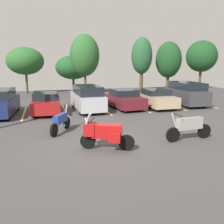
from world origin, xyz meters
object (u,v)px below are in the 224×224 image
motorcycle_touring (104,133)px  car_maroon (123,99)px  motorcycle_third (61,122)px  car_tan (155,98)px  car_red (47,103)px  car_charcoal (185,93)px  car_navy (0,103)px  motorcycle_second (189,127)px  car_silver (87,98)px

motorcycle_touring → car_maroon: (3.69, 8.51, 0.00)m
motorcycle_third → car_tan: (7.71, 5.17, 0.14)m
motorcycle_touring → car_maroon: 9.27m
car_red → car_charcoal: bearing=1.3°
car_navy → car_charcoal: car_charcoal is taller
car_red → motorcycle_third: bearing=-83.9°
motorcycle_touring → motorcycle_second: motorcycle_touring is taller
motorcycle_second → car_maroon: (-0.25, 8.43, 0.08)m
motorcycle_touring → car_maroon: motorcycle_touring is taller
motorcycle_touring → car_silver: car_silver is taller
motorcycle_third → car_navy: bearing=124.7°
motorcycle_second → car_tan: 8.36m
car_maroon → car_tan: (2.53, -0.38, -0.00)m
car_maroon → motorcycle_second: bearing=-88.3°
car_silver → car_charcoal: 8.34m
motorcycle_second → car_charcoal: size_ratio=0.48×
car_navy → car_red: (2.95, 0.13, -0.16)m
motorcycle_touring → car_silver: (0.83, 8.18, 0.22)m
motorcycle_second → motorcycle_third: (-5.43, 2.87, -0.06)m
car_silver → motorcycle_third: bearing=-114.0°
motorcycle_third → car_tan: 9.29m
car_maroon → car_navy: bearing=-176.8°
car_tan → car_charcoal: car_charcoal is taller
motorcycle_second → car_silver: size_ratio=0.52×
motorcycle_third → car_silver: car_silver is taller
car_red → car_charcoal: car_charcoal is taller
motorcycle_second → car_tan: (2.28, 8.04, 0.08)m
car_red → car_charcoal: (11.21, 0.25, 0.25)m
motorcycle_second → car_tan: bearing=74.1°
motorcycle_touring → car_maroon: bearing=66.5°
car_silver → car_maroon: car_silver is taller
car_charcoal → motorcycle_second: bearing=-122.1°
motorcycle_second → car_charcoal: car_charcoal is taller
motorcycle_third → car_silver: bearing=66.0°
motorcycle_touring → car_tan: motorcycle_touring is taller
car_red → motorcycle_touring: bearing=-75.9°
motorcycle_second → car_navy: size_ratio=0.52×
motorcycle_second → car_charcoal: 9.84m
car_maroon → car_tan: size_ratio=1.05×
motorcycle_touring → car_tan: 10.24m
motorcycle_third → car_silver: size_ratio=0.42×
car_tan → car_navy: bearing=-179.5°
car_navy → car_red: bearing=2.6°
motorcycle_touring → car_charcoal: 12.44m
motorcycle_third → car_charcoal: car_charcoal is taller
car_red → car_maroon: 5.75m
motorcycle_touring → motorcycle_third: (-1.49, 2.96, -0.14)m
car_tan → car_red: bearing=179.8°
car_red → car_tan: bearing=-0.2°
car_maroon → motorcycle_touring: bearing=-113.5°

